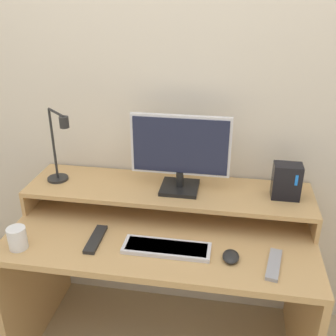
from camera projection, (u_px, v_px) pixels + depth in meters
wall_back at (175, 92)px, 1.89m from camera, size 6.00×0.05×2.50m
desk at (162, 263)px, 1.87m from camera, size 1.36×0.67×0.71m
monitor_shelf at (168, 191)px, 1.89m from camera, size 1.36×0.34×0.12m
monitor at (180, 152)px, 1.79m from camera, size 0.46×0.17×0.37m
desk_lamp at (59, 151)px, 1.85m from camera, size 0.19×0.17×0.37m
router_dock at (286, 181)px, 1.77m from camera, size 0.13×0.09×0.16m
keyboard at (167, 248)px, 1.64m from camera, size 0.37×0.12×0.02m
mouse at (231, 257)px, 1.58m from camera, size 0.07×0.09×0.03m
remote_control at (96, 239)px, 1.70m from camera, size 0.05×0.20×0.02m
remote_secondary at (274, 264)px, 1.55m from camera, size 0.08×0.20×0.02m
mug at (17, 238)px, 1.64m from camera, size 0.08×0.08×0.10m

